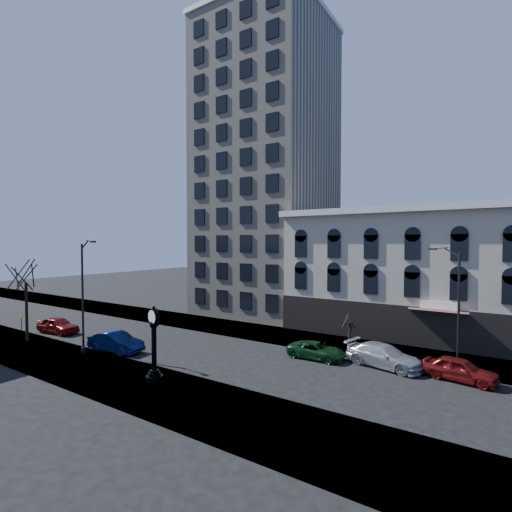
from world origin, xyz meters
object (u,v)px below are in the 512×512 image
Objects in this scene: car_near_a at (58,325)px; car_near_b at (116,342)px; warning_sign at (21,320)px; street_clock at (154,347)px; street_lamp_near at (86,266)px.

car_near_b reaches higher than car_near_a.
warning_sign is at bearing 92.23° from car_near_b.
car_near_b is at bearing -100.15° from car_near_a.
street_clock is at bearing -107.19° from car_near_a.
car_near_b is (12.10, 1.86, -0.84)m from warning_sign.
warning_sign is (-20.12, 1.08, -0.68)m from street_clock.
street_clock is at bearing 11.06° from warning_sign.
street_lamp_near is at bearing -112.02° from car_near_a.
warning_sign is 0.45× the size of car_near_b.
warning_sign is 0.47× the size of car_near_a.
street_lamp_near is 1.90× the size of car_near_b.
car_near_a is at bearing 72.47° from warning_sign.
street_clock is 0.52× the size of street_lamp_near.
street_clock reaches higher than car_near_b.
street_clock reaches higher than car_near_a.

